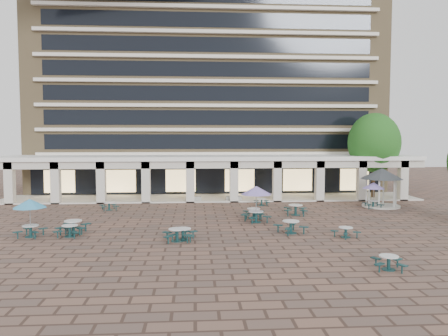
{
  "coord_description": "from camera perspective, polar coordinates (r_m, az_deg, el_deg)",
  "views": [
    {
      "loc": [
        -1.65,
        -29.51,
        6.25
      ],
      "look_at": [
        0.52,
        3.0,
        3.97
      ],
      "focal_mm": 35.0,
      "sensor_mm": 36.0,
      "label": 1
    }
  ],
  "objects": [
    {
      "name": "retail_arcade",
      "position": [
        44.46,
        -1.68,
        -0.19
      ],
      "size": [
        42.0,
        6.6,
        4.4
      ],
      "color": "white",
      "rests_on": "ground"
    },
    {
      "name": "picnic_table_4",
      "position": [
        29.98,
        -24.03,
        -4.42
      ],
      "size": [
        2.08,
        2.08,
        2.4
      ],
      "rotation": [
        0.0,
        0.0,
        -0.12
      ],
      "color": "#123436",
      "rests_on": "ground"
    },
    {
      "name": "gazebo",
      "position": [
        41.66,
        19.89,
        -1.25
      ],
      "size": [
        3.73,
        3.73,
        3.47
      ],
      "rotation": [
        0.0,
        0.0,
        -0.02
      ],
      "color": "beige",
      "rests_on": "ground"
    },
    {
      "name": "picnic_table_5",
      "position": [
        26.72,
        -6.15,
        -8.53
      ],
      "size": [
        1.87,
        1.87,
        0.77
      ],
      "rotation": [
        0.0,
        0.0,
        0.12
      ],
      "color": "#123436",
      "rests_on": "ground"
    },
    {
      "name": "picnic_table_2",
      "position": [
        28.61,
        15.62,
        -7.97
      ],
      "size": [
        1.8,
        1.8,
        0.65
      ],
      "rotation": [
        0.0,
        0.0,
        0.43
      ],
      "color": "#123436",
      "rests_on": "ground"
    },
    {
      "name": "picnic_table_7",
      "position": [
        29.08,
        8.73,
        -7.46
      ],
      "size": [
        2.23,
        2.23,
        0.83
      ],
      "rotation": [
        0.0,
        0.0,
        0.36
      ],
      "color": "#123436",
      "rests_on": "ground"
    },
    {
      "name": "picnic_table_9",
      "position": [
        34.07,
        3.9,
        -5.79
      ],
      "size": [
        1.87,
        1.87,
        0.77
      ],
      "rotation": [
        0.0,
        0.0,
        -0.12
      ],
      "color": "#123436",
      "rests_on": "ground"
    },
    {
      "name": "planter_left",
      "position": [
        42.8,
        -4.0,
        -3.7
      ],
      "size": [
        1.5,
        0.81,
        1.28
      ],
      "color": "#969791",
      "rests_on": "ground"
    },
    {
      "name": "picnic_table_3",
      "position": [
        22.47,
        20.71,
        -11.33
      ],
      "size": [
        1.76,
        1.76,
        0.68
      ],
      "rotation": [
        0.0,
        0.0,
        -0.25
      ],
      "color": "#123436",
      "rests_on": "ground"
    },
    {
      "name": "planter_right",
      "position": [
        42.97,
        1.28,
        -3.73
      ],
      "size": [
        1.5,
        0.61,
        1.22
      ],
      "color": "#969791",
      "rests_on": "ground"
    },
    {
      "name": "picnic_table_8",
      "position": [
        30.38,
        -19.1,
        -7.12
      ],
      "size": [
        1.98,
        1.98,
        0.85
      ],
      "rotation": [
        0.0,
        0.0,
        -0.06
      ],
      "color": "#123436",
      "rests_on": "ground"
    },
    {
      "name": "picnic_table_13",
      "position": [
        40.41,
        4.93,
        -4.36
      ],
      "size": [
        1.54,
        1.54,
        0.65
      ],
      "rotation": [
        0.0,
        0.0,
        -0.08
      ],
      "color": "#123436",
      "rests_on": "ground"
    },
    {
      "name": "tree_east_c",
      "position": [
        47.14,
        19.01,
        3.14
      ],
      "size": [
        5.26,
        5.26,
        8.76
      ],
      "color": "#42311A",
      "rests_on": "ground"
    },
    {
      "name": "picnic_table_6",
      "position": [
        32.2,
        4.22,
        -3.11
      ],
      "size": [
        2.31,
        2.31,
        2.67
      ],
      "rotation": [
        0.0,
        0.0,
        0.31
      ],
      "color": "#123436",
      "rests_on": "ground"
    },
    {
      "name": "ground",
      "position": [
        30.21,
        -0.61,
        -7.94
      ],
      "size": [
        120.0,
        120.0,
        0.0
      ],
      "primitive_type": "plane",
      "color": "brown",
      "rests_on": "ground"
    },
    {
      "name": "picnic_table_10",
      "position": [
        35.77,
        9.33,
        -5.29
      ],
      "size": [
        2.14,
        2.14,
        0.84
      ],
      "rotation": [
        0.0,
        0.0,
        -0.2
      ],
      "color": "#123436",
      "rests_on": "ground"
    },
    {
      "name": "picnic_table_0",
      "position": [
        29.45,
        -19.5,
        -7.61
      ],
      "size": [
        1.83,
        1.83,
        0.74
      ],
      "rotation": [
        0.0,
        0.0,
        -0.17
      ],
      "color": "#123436",
      "rests_on": "ground"
    },
    {
      "name": "picnic_table_12",
      "position": [
        38.96,
        -14.77,
        -4.75
      ],
      "size": [
        1.84,
        1.84,
        0.69
      ],
      "rotation": [
        0.0,
        0.0,
        0.34
      ],
      "color": "#123436",
      "rests_on": "ground"
    },
    {
      "name": "apartment_building",
      "position": [
        55.37,
        -2.12,
        10.58
      ],
      "size": [
        40.0,
        15.5,
        25.2
      ],
      "color": "#8D754F",
      "rests_on": "ground"
    },
    {
      "name": "picnic_table_11",
      "position": [
        40.52,
        18.94,
        -2.3
      ],
      "size": [
        1.99,
        1.99,
        2.3
      ],
      "rotation": [
        0.0,
        0.0,
        -0.1
      ],
      "color": "#123436",
      "rests_on": "ground"
    },
    {
      "name": "picnic_table_1",
      "position": [
        26.96,
        -5.39,
        -8.46
      ],
      "size": [
        1.83,
        1.83,
        0.74
      ],
      "rotation": [
        0.0,
        0.0,
        -0.15
      ],
      "color": "#123436",
      "rests_on": "ground"
    }
  ]
}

